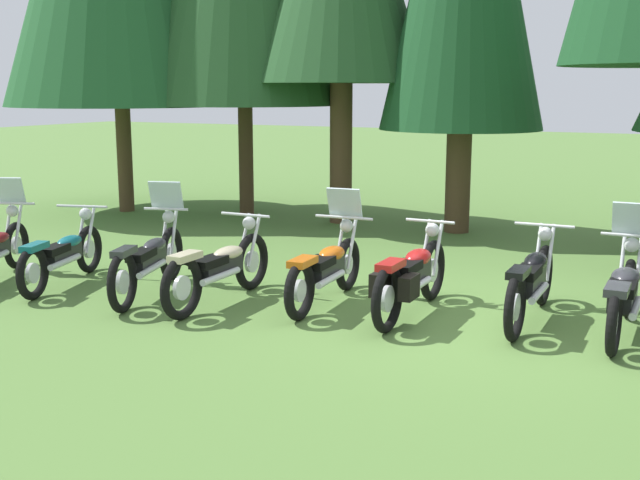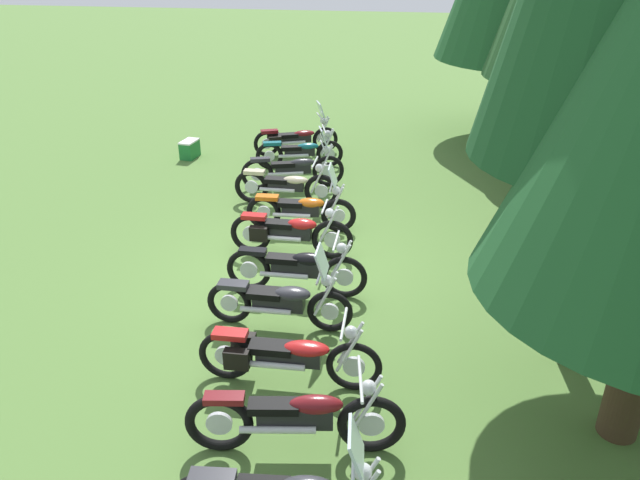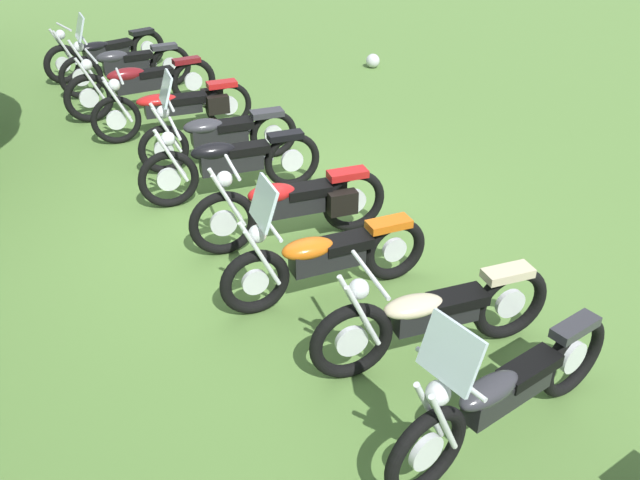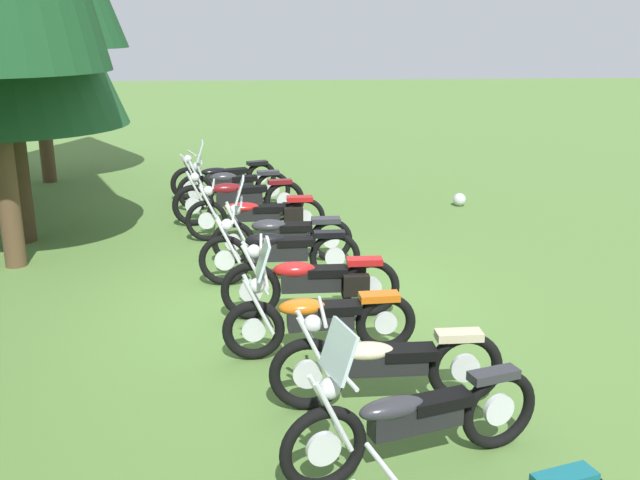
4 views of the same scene
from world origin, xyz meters
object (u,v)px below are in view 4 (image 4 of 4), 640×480
object	(u,v)px
motorcycle_4	(318,317)
motorcycle_11	(224,177)
motorcycle_3	(386,364)
motorcycle_5	(314,282)
motorcycle_6	(279,252)
motorcycle_8	(259,214)
motorcycle_10	(232,185)
motorcycle_2	(412,418)
dropped_helmet	(459,200)
motorcycle_9	(238,198)
motorcycle_7	(280,233)

from	to	relation	value
motorcycle_4	motorcycle_11	size ratio (longest dim) A/B	0.96
motorcycle_11	motorcycle_3	bearing A→B (deg)	82.63
motorcycle_5	motorcycle_6	xyz separation A→B (m)	(1.28, 0.40, -0.00)
motorcycle_8	motorcycle_10	xyz separation A→B (m)	(2.21, 0.52, 0.03)
motorcycle_2	motorcycle_6	distance (m)	4.67
motorcycle_11	dropped_helmet	bearing A→B (deg)	145.72
motorcycle_3	motorcycle_5	xyz separation A→B (m)	(2.26, 0.52, 0.02)
motorcycle_11	motorcycle_2	bearing A→B (deg)	81.63
motorcycle_9	motorcycle_10	bearing A→B (deg)	-91.17
motorcycle_6	dropped_helmet	xyz separation A→B (m)	(4.28, -3.80, -0.34)
dropped_helmet	motorcycle_11	bearing A→B (deg)	74.98
motorcycle_6	motorcycle_7	bearing A→B (deg)	-93.48
motorcycle_6	motorcycle_9	world-z (taller)	motorcycle_9
motorcycle_4	dropped_helmet	distance (m)	7.50
dropped_helmet	motorcycle_7	bearing A→B (deg)	131.51
motorcycle_8	motorcycle_11	xyz separation A→B (m)	(3.35, 0.73, -0.03)
dropped_helmet	motorcycle_9	bearing A→B (deg)	101.98
motorcycle_2	motorcycle_4	bearing A→B (deg)	-91.69
motorcycle_4	motorcycle_5	distance (m)	1.09
motorcycle_2	motorcycle_9	world-z (taller)	motorcycle_2
dropped_helmet	motorcycle_4	bearing A→B (deg)	152.71
motorcycle_6	motorcycle_11	bearing A→B (deg)	-80.07
motorcycle_9	motorcycle_7	bearing A→B (deg)	97.93
motorcycle_3	motorcycle_4	bearing A→B (deg)	-64.60
motorcycle_5	motorcycle_8	world-z (taller)	motorcycle_5
motorcycle_11	motorcycle_9	bearing A→B (deg)	79.87
motorcycle_9	motorcycle_8	bearing A→B (deg)	100.00
motorcycle_11	dropped_helmet	world-z (taller)	motorcycle_11
motorcycle_5	dropped_helmet	distance (m)	6.53
motorcycle_3	motorcycle_6	distance (m)	3.66
motorcycle_6	motorcycle_11	xyz separation A→B (m)	(5.57, 1.00, -0.04)
motorcycle_3	motorcycle_8	size ratio (longest dim) A/B	0.95
motorcycle_2	motorcycle_9	xyz separation A→B (m)	(7.92, 1.59, 0.01)
motorcycle_2	motorcycle_6	size ratio (longest dim) A/B	1.00
motorcycle_5	motorcycle_6	world-z (taller)	motorcycle_5
motorcycle_4	motorcycle_8	world-z (taller)	motorcycle_4
motorcycle_4	motorcycle_8	xyz separation A→B (m)	(4.60, 0.63, -0.00)
motorcycle_4	motorcycle_10	bearing A→B (deg)	-83.40
motorcycle_2	motorcycle_3	xyz separation A→B (m)	(1.03, 0.03, -0.02)
motorcycle_8	motorcycle_9	world-z (taller)	motorcycle_9
motorcycle_6	dropped_helmet	bearing A→B (deg)	-131.83
motorcycle_4	motorcycle_9	size ratio (longest dim) A/B	0.88
motorcycle_8	motorcycle_11	world-z (taller)	motorcycle_8
motorcycle_6	motorcycle_9	size ratio (longest dim) A/B	0.94
motorcycle_3	motorcycle_5	distance (m)	2.32
motorcycle_8	dropped_helmet	size ratio (longest dim) A/B	9.05
motorcycle_2	dropped_helmet	xyz separation A→B (m)	(8.86, -2.85, -0.34)
motorcycle_6	motorcycle_8	distance (m)	2.24
motorcycle_5	dropped_helmet	size ratio (longest dim) A/B	8.53
motorcycle_3	motorcycle_8	bearing A→B (deg)	-78.46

